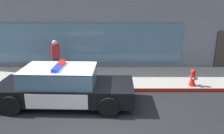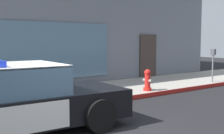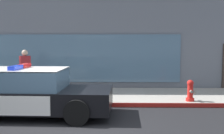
# 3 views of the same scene
# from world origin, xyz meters

# --- Properties ---
(ground) EXTENTS (48.00, 48.00, 0.00)m
(ground) POSITION_xyz_m (0.00, 0.00, 0.00)
(ground) COLOR black
(sidewalk) EXTENTS (48.00, 3.09, 0.15)m
(sidewalk) POSITION_xyz_m (0.00, 3.46, 0.07)
(sidewalk) COLOR #A39E93
(sidewalk) RESTS_ON ground
(curb_red_paint) EXTENTS (28.80, 0.04, 0.14)m
(curb_red_paint) POSITION_xyz_m (0.00, 1.90, 0.08)
(curb_red_paint) COLOR maroon
(curb_red_paint) RESTS_ON ground
(storefront_building) EXTENTS (19.60, 10.49, 8.02)m
(storefront_building) POSITION_xyz_m (0.59, 10.25, 4.01)
(storefront_building) COLOR slate
(storefront_building) RESTS_ON ground
(police_cruiser) EXTENTS (4.95, 2.20, 1.49)m
(police_cruiser) POSITION_xyz_m (-1.32, 0.83, 0.68)
(police_cruiser) COLOR black
(police_cruiser) RESTS_ON ground
(fire_hydrant) EXTENTS (0.34, 0.39, 0.73)m
(fire_hydrant) POSITION_xyz_m (3.85, 2.23, 0.50)
(fire_hydrant) COLOR red
(fire_hydrant) RESTS_ON sidewalk
(pedestrian_on_sidewalk) EXTENTS (0.48, 0.43, 1.71)m
(pedestrian_on_sidewalk) POSITION_xyz_m (-2.28, 3.69, 1.01)
(pedestrian_on_sidewalk) COLOR #23232D
(pedestrian_on_sidewalk) RESTS_ON sidewalk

